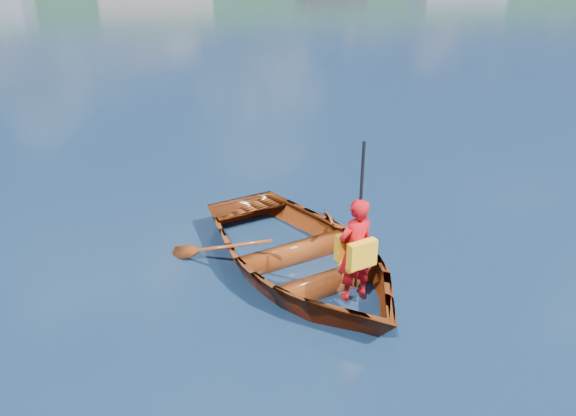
{
  "coord_description": "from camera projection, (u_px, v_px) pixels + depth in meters",
  "views": [
    {
      "loc": [
        -1.13,
        -5.61,
        3.67
      ],
      "look_at": [
        0.03,
        0.27,
        0.88
      ],
      "focal_mm": 35.0,
      "sensor_mm": 36.0,
      "label": 1
    }
  ],
  "objects": [
    {
      "name": "rowboat",
      "position": [
        300.0,
        256.0,
        6.92
      ],
      "size": [
        3.58,
        4.22,
        0.74
      ],
      "color": "brown",
      "rests_on": "ground"
    },
    {
      "name": "child_paddler",
      "position": [
        355.0,
        250.0,
        6.08
      ],
      "size": [
        0.51,
        0.43,
        1.76
      ],
      "color": "red",
      "rests_on": "ground"
    },
    {
      "name": "ground",
      "position": [
        290.0,
        284.0,
        6.74
      ],
      "size": [
        600.0,
        600.0,
        0.0
      ],
      "color": "#132148",
      "rests_on": "ground"
    }
  ]
}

